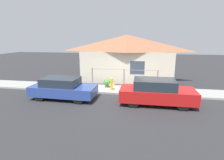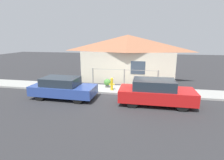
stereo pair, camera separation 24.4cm
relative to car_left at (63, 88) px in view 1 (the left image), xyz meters
name	(u,v)px [view 1 (the left image)]	position (x,y,z in m)	size (l,w,h in m)	color
ground_plane	(121,95)	(3.41, 1.27, -0.66)	(60.00, 60.00, 0.00)	#2D2D30
sidewalk	(123,90)	(3.41, 2.20, -0.60)	(24.00, 1.85, 0.12)	#9E9E99
house	(127,45)	(3.41, 4.89, 2.36)	(7.81, 2.23, 3.86)	beige
fence	(124,77)	(3.41, 2.97, 0.16)	(4.90, 0.10, 1.28)	gray
car_left	(63,88)	(0.00, 0.00, 0.00)	(3.94, 1.68, 1.30)	#2D4793
car_right	(156,92)	(5.52, 0.00, 0.05)	(4.08, 1.67, 1.43)	red
fire_hydrant	(112,84)	(2.70, 1.82, -0.08)	(0.39, 0.17, 0.87)	yellow
potted_plant_near_hydrant	(107,83)	(2.24, 2.44, -0.19)	(0.49, 0.49, 0.62)	slate
potted_plant_by_fence	(76,82)	(-0.08, 2.45, -0.26)	(0.41, 0.41, 0.51)	slate
potted_plant_corner	(147,86)	(5.12, 2.46, -0.27)	(0.35, 0.35, 0.47)	slate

